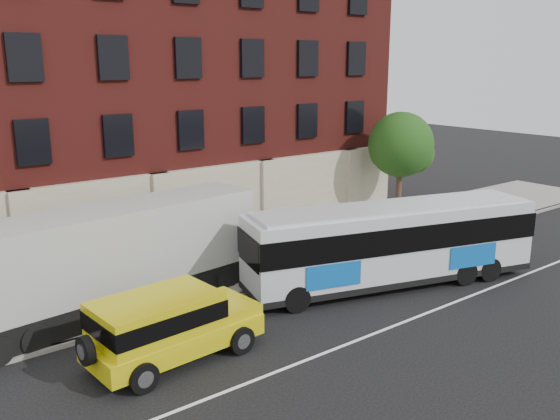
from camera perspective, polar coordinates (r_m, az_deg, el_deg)
ground at (r=19.28m, az=5.55°, el=-13.91°), size 120.00×120.00×0.00m
sidewalk at (r=25.93m, az=-8.25°, el=-6.27°), size 60.00×6.00×0.15m
kerb at (r=23.53m, az=-4.59°, el=-8.33°), size 60.00×0.25×0.15m
lane_line at (r=19.60m, az=4.53°, el=-13.37°), size 60.00×0.12×0.01m
building at (r=31.54m, az=-16.04°, el=10.91°), size 30.00×12.10×15.00m
street_tree at (r=33.73m, az=11.53°, el=5.91°), size 3.60×3.60×6.20m
city_bus at (r=24.78m, az=10.66°, el=-2.97°), size 12.59×6.01×3.38m
yellow_suv at (r=18.81m, az=-10.77°, el=-10.61°), size 5.78×2.79×2.18m
shipping_container at (r=22.43m, az=-16.06°, el=-4.87°), size 12.07×3.75×3.96m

